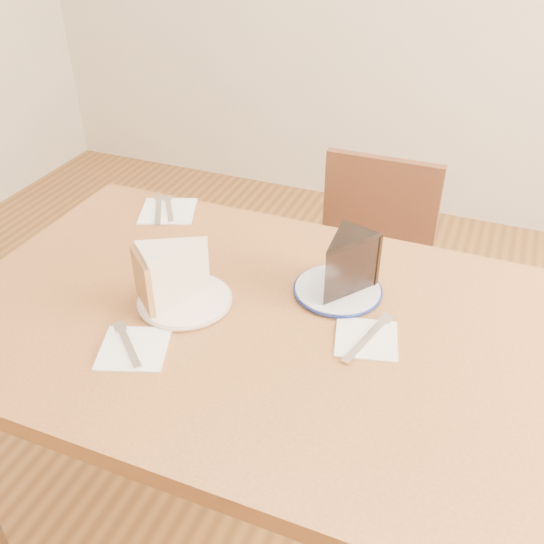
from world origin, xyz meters
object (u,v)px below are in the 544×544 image
Objects in this scene: chair_far at (363,286)px; chocolate_cake at (342,268)px; plate_cream at (185,300)px; table at (247,351)px; carrot_cake at (178,273)px; plate_navy at (338,290)px.

chocolate_cake reaches higher than chair_far.
plate_cream is at bearing 68.08° from chair_far.
chocolate_cake is (0.16, 0.13, 0.17)m from table.
carrot_cake is 1.07× the size of chocolate_cake.
plate_cream is at bearing -174.58° from table.
chocolate_cake reaches higher than plate_cream.
carrot_cake is at bearing -177.38° from table.
carrot_cake is at bearing 40.93° from chocolate_cake.
carrot_cake is at bearing 66.74° from chair_far.
table is 0.64m from chair_far.
plate_cream is 1.37× the size of carrot_cake.
plate_navy reaches higher than table.
chair_far is 4.52× the size of plate_navy.
plate_navy is (0.15, 0.14, 0.10)m from table.
plate_navy is at bearing 94.57° from chair_far.
chocolate_cake is at bearing 95.46° from chair_far.
table is at bearing 79.13° from chair_far.
plate_cream is (-0.24, -0.61, 0.30)m from chair_far.
carrot_cake is (-0.14, -0.01, 0.17)m from table.
plate_navy is 0.06m from chocolate_cake.
chocolate_cake reaches higher than carrot_cake.
chair_far is at bearing 68.41° from plate_cream.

